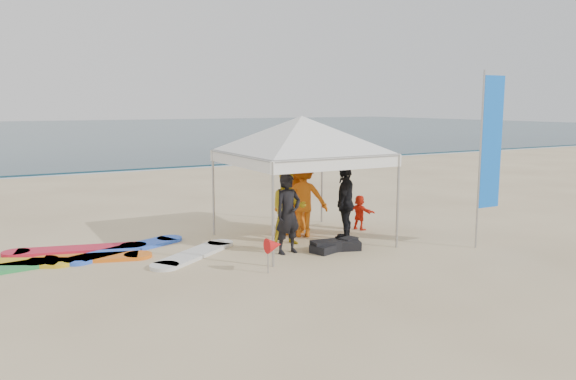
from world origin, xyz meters
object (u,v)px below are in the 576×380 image
(person_black_b, at_px, (345,203))
(person_seated, at_px, (360,212))
(person_yellow, at_px, (288,208))
(feather_flag, at_px, (490,144))
(person_orange_a, at_px, (303,198))
(marker_pennant, at_px, (274,245))
(person_black_a, at_px, (288,214))
(surfboard_spread, at_px, (82,257))
(person_orange_b, at_px, (293,196))
(canopy_tent, at_px, (302,116))

(person_black_b, xyz_separation_m, person_seated, (0.91, 0.70, -0.42))
(person_yellow, distance_m, person_black_b, 1.30)
(feather_flag, bearing_deg, person_orange_a, 137.45)
(marker_pennant, bearing_deg, person_black_a, 50.07)
(person_black_a, relative_size, surfboard_spread, 0.29)
(person_black_a, height_order, person_orange_b, person_orange_b)
(person_black_a, xyz_separation_m, person_yellow, (0.36, 0.64, -0.02))
(person_yellow, xyz_separation_m, surfboard_spread, (-4.07, 0.94, -0.75))
(feather_flag, relative_size, surfboard_spread, 0.65)
(feather_flag, bearing_deg, surfboard_spread, 157.77)
(person_orange_a, distance_m, person_seated, 1.59)
(canopy_tent, bearing_deg, person_orange_a, 54.70)
(person_orange_a, relative_size, person_black_b, 1.05)
(person_yellow, distance_m, surfboard_spread, 4.25)
(person_orange_a, xyz_separation_m, surfboard_spread, (-4.73, 0.46, -0.84))
(person_yellow, relative_size, person_orange_b, 0.90)
(person_black_a, bearing_deg, marker_pennant, -137.81)
(person_orange_a, distance_m, marker_pennant, 2.89)
(canopy_tent, bearing_deg, person_seated, 9.24)
(person_seated, distance_m, surfboard_spread, 6.29)
(person_black_b, bearing_deg, person_black_a, -31.14)
(feather_flag, bearing_deg, canopy_tent, 144.04)
(person_black_a, distance_m, person_black_b, 1.67)
(person_black_b, height_order, person_orange_b, person_orange_b)
(marker_pennant, bearing_deg, feather_flag, -6.05)
(canopy_tent, bearing_deg, feather_flag, -35.96)
(person_black_a, height_order, marker_pennant, person_black_a)
(surfboard_spread, bearing_deg, canopy_tent, -10.45)
(person_orange_b, bearing_deg, marker_pennant, 51.08)
(person_black_b, bearing_deg, canopy_tent, -68.25)
(marker_pennant, bearing_deg, person_seated, 31.43)
(person_black_a, bearing_deg, canopy_tent, 37.25)
(person_seated, xyz_separation_m, canopy_tent, (-1.78, -0.29, 2.30))
(person_black_b, height_order, person_seated, person_black_b)
(person_seated, bearing_deg, person_black_a, 96.38)
(person_black_b, relative_size, marker_pennant, 2.62)
(person_yellow, bearing_deg, person_seated, 37.26)
(person_seated, bearing_deg, canopy_tent, 83.20)
(person_black_b, relative_size, person_orange_b, 0.95)
(person_black_a, height_order, surfboard_spread, person_black_a)
(surfboard_spread, bearing_deg, marker_pennant, -42.51)
(canopy_tent, relative_size, surfboard_spread, 0.73)
(person_black_b, relative_size, canopy_tent, 0.40)
(person_orange_b, relative_size, canopy_tent, 0.42)
(person_orange_b, distance_m, marker_pennant, 3.12)
(feather_flag, distance_m, marker_pennant, 5.08)
(person_black_b, relative_size, person_seated, 1.99)
(person_orange_b, bearing_deg, person_black_a, 54.08)
(person_black_b, bearing_deg, marker_pennant, -14.20)
(person_orange_a, xyz_separation_m, person_black_b, (0.62, -0.78, -0.04))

